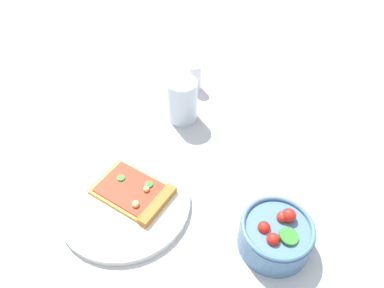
# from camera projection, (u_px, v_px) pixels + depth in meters

# --- Properties ---
(ground_plane) EXTENTS (2.40, 2.40, 0.00)m
(ground_plane) POSITION_uv_depth(u_px,v_px,m) (151.00, 191.00, 0.70)
(ground_plane) COLOR #B2B7BC
(ground_plane) RESTS_ON ground
(plate) EXTENTS (0.25, 0.25, 0.01)m
(plate) POSITION_uv_depth(u_px,v_px,m) (125.00, 202.00, 0.68)
(plate) COLOR silver
(plate) RESTS_ON ground_plane
(pizza_slice_main) EXTENTS (0.16, 0.13, 0.02)m
(pizza_slice_main) POSITION_uv_depth(u_px,v_px,m) (136.00, 193.00, 0.68)
(pizza_slice_main) COLOR gold
(pizza_slice_main) RESTS_ON plate
(salad_bowl) EXTENTS (0.12, 0.12, 0.08)m
(salad_bowl) POSITION_uv_depth(u_px,v_px,m) (275.00, 235.00, 0.60)
(salad_bowl) COLOR #4C7299
(salad_bowl) RESTS_ON ground_plane
(soda_glass) EXTENTS (0.07, 0.07, 0.10)m
(soda_glass) POSITION_uv_depth(u_px,v_px,m) (182.00, 102.00, 0.82)
(soda_glass) COLOR silver
(soda_glass) RESTS_ON ground_plane
(pepper_shaker) EXTENTS (0.03, 0.03, 0.08)m
(pepper_shaker) POSITION_uv_depth(u_px,v_px,m) (195.00, 76.00, 0.90)
(pepper_shaker) COLOR silver
(pepper_shaker) RESTS_ON ground_plane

